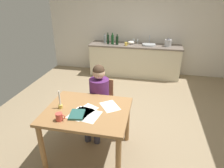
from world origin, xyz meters
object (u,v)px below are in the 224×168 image
Objects in this scene: person_seated at (98,96)px; book_magazine at (77,115)px; dining_table at (88,117)px; chair_at_table at (101,102)px; bottle_vinegar at (108,39)px; stovetop_kettle at (168,43)px; wine_glass_by_kettle at (134,40)px; coffee_mug at (59,117)px; sink_unit at (149,45)px; bottle_oil at (105,39)px; teacup_on_counter at (126,44)px; candlestick at (60,103)px; bottle_wine_red at (112,39)px; mixing_bowl at (131,42)px; bottle_sauce at (117,40)px; wine_glass_near_sink at (138,40)px.

person_seated reaches higher than book_magazine.
chair_at_table is at bearing 89.42° from dining_table.
book_magazine is at bearing -83.96° from bottle_vinegar.
stovetop_kettle is at bearing 2.19° from bottle_vinegar.
coffee_mug is at bearing -98.00° from wine_glass_by_kettle.
sink_unit is at bearing 75.53° from person_seated.
dining_table is 4.37× the size of bottle_oil.
sink_unit is (0.78, 3.42, 0.15)m from book_magazine.
stovetop_kettle is at bearing 7.70° from teacup_on_counter.
candlestick is 3.24m from bottle_wine_red.
bottle_vinegar is at bearing -167.72° from mixing_bowl.
person_seated is 7.76× the size of wine_glass_by_kettle.
candlestick reaches higher than dining_table.
dining_table is at bearing -80.46° from bottle_oil.
book_magazine is 3.51m from mixing_bowl.
bottle_vinegar is 0.13m from bottle_wine_red.
person_seated is 2.80m from mixing_bowl.
wine_glass_by_kettle is at bearing 59.15° from teacup_on_counter.
bottle_vinegar is 1.12× the size of bottle_sauce.
candlestick is 0.32m from book_magazine.
bottle_oil reaches higher than book_magazine.
book_magazine is 3.51m from sink_unit.
chair_at_table is 0.24m from person_seated.
teacup_on_counter reaches higher than book_magazine.
bottle_wine_red reaches higher than chair_at_table.
bottle_sauce is (0.27, -0.02, -0.01)m from bottle_vinegar.
candlestick is (-0.37, -0.03, 0.19)m from dining_table.
bottle_wine_red is 0.61m from wine_glass_by_kettle.
book_magazine is (-0.08, -0.71, 0.10)m from person_seated.
sink_unit is (1.07, 3.30, 0.09)m from candlestick.
chair_at_table is 2.87m from stovetop_kettle.
coffee_mug is at bearing -95.73° from teacup_on_counter.
bottle_wine_red is 0.71m from wine_glass_near_sink.
coffee_mug is 0.29m from candlestick.
bottle_oil is at bearing 99.54° from dining_table.
bottle_sauce reaches higher than stovetop_kettle.
sink_unit is 1.96× the size of mixing_bowl.
dining_table is 3.49m from stovetop_kettle.
stovetop_kettle is at bearing 66.10° from person_seated.
dining_table is 3.35m from sink_unit.
person_seated is 0.90m from coffee_mug.
wine_glass_by_kettle is at bearing 170.83° from stovetop_kettle.
bottle_vinegar reaches higher than candlestick.
dining_table is at bearing -90.58° from chair_at_table.
bottle_vinegar is (-0.36, 3.36, 0.26)m from book_magazine.
book_magazine is 3.49m from bottle_oil.
bottle_vinegar is at bearing 174.68° from bottle_sauce.
candlestick reaches higher than chair_at_table.
dining_table is 10.37× the size of teacup_on_counter.
person_seated is 2.70m from bottle_vinegar.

